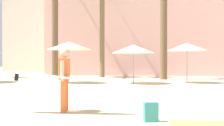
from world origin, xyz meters
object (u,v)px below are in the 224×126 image
cafe_umbrella_1 (187,47)px  person_near_right (63,77)px  cafe_umbrella_4 (133,49)px  backpack (151,112)px  cafe_umbrella_2 (69,46)px  beach_towel (210,126)px

cafe_umbrella_1 → person_near_right: 12.09m
cafe_umbrella_4 → backpack: cafe_umbrella_4 is taller
cafe_umbrella_1 → backpack: size_ratio=5.70×
cafe_umbrella_1 → cafe_umbrella_4: 3.30m
cafe_umbrella_1 → cafe_umbrella_2: bearing=-175.7°
beach_towel → person_near_right: bearing=157.5°
cafe_umbrella_1 → backpack: cafe_umbrella_1 is taller
beach_towel → backpack: bearing=163.2°
cafe_umbrella_2 → cafe_umbrella_4: (3.84, -0.26, -0.21)m
person_near_right → backpack: bearing=-26.8°
cafe_umbrella_2 → cafe_umbrella_4: cafe_umbrella_2 is taller
cafe_umbrella_1 → beach_towel: cafe_umbrella_1 is taller
cafe_umbrella_1 → backpack: bearing=-102.8°
cafe_umbrella_4 → cafe_umbrella_1: bearing=13.9°
cafe_umbrella_1 → cafe_umbrella_4: size_ratio=0.95×
backpack → person_near_right: bearing=52.8°
backpack → person_near_right: person_near_right is taller
cafe_umbrella_1 → person_near_right: cafe_umbrella_1 is taller
cafe_umbrella_4 → person_near_right: cafe_umbrella_4 is taller
cafe_umbrella_2 → beach_towel: cafe_umbrella_2 is taller
cafe_umbrella_4 → beach_towel: bearing=-81.9°
cafe_umbrella_4 → beach_towel: (1.64, -11.57, -1.99)m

